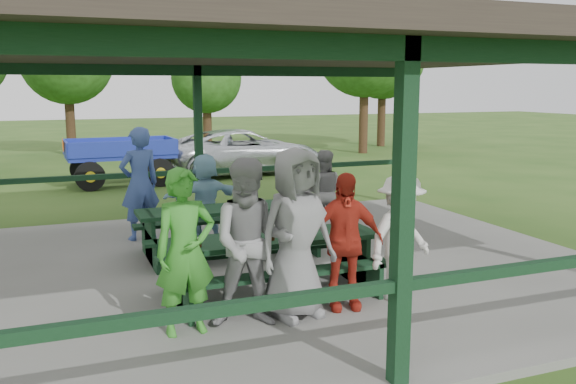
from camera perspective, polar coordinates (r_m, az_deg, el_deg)
name	(u,v)px	position (r m, az deg, el deg)	size (l,w,h in m)	color
ground	(260,273)	(9.03, -2.60, -7.54)	(90.00, 90.00, 0.00)	#294C17
concrete_slab	(260,269)	(9.01, -2.61, -7.24)	(10.00, 8.00, 0.10)	slate
pavilion_structure	(259,52)	(8.62, -2.77, 12.97)	(10.60, 8.60, 3.24)	black
picnic_table_near	(272,257)	(7.70, -1.50, -6.14)	(2.72, 1.39, 0.75)	black
picnic_table_far	(229,224)	(9.55, -5.51, -3.00)	(2.81, 1.39, 0.75)	black
table_setting	(269,234)	(7.63, -1.80, -3.91)	(2.36, 0.45, 0.10)	white
contestant_green	(185,252)	(6.50, -9.59, -5.54)	(0.65, 0.43, 1.78)	green
contestant_grey_left	(251,243)	(6.61, -3.44, -4.81)	(0.90, 0.70, 1.85)	gray
contestant_grey_mid	(296,233)	(6.84, 0.78, -3.90)	(0.95, 0.62, 1.94)	gray
contestant_red	(343,241)	(7.17, 5.20, -4.60)	(0.95, 0.40, 1.63)	red
contestant_white_fedora	(400,238)	(7.53, 10.47, -4.22)	(1.15, 0.89, 1.62)	white
spectator_lblue	(205,198)	(10.31, -7.76, -0.55)	(1.39, 0.44, 1.50)	#87B9D1
spectator_blue	(140,184)	(10.65, -13.71, 0.77)	(0.70, 0.46, 1.93)	#395094
spectator_grey	(323,192)	(10.79, 3.27, -0.01)	(0.73, 0.57, 1.50)	gray
pickup_truck	(243,152)	(18.98, -4.24, 3.79)	(2.31, 5.01, 1.39)	silver
farm_trailer	(121,160)	(17.45, -15.35, 2.87)	(3.92, 1.84, 1.37)	#1B2C99
tree_left	(67,59)	(25.36, -20.01, 11.65)	(3.54, 3.54, 5.53)	#342114
tree_mid	(206,79)	(25.35, -7.65, 10.46)	(2.84, 2.84, 4.44)	#342114
tree_right	(365,48)	(25.06, 7.22, 13.26)	(3.98, 3.98, 6.22)	#342114
tree_far_right	(383,57)	(28.10, 8.88, 12.36)	(3.75, 3.75, 5.86)	#342114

